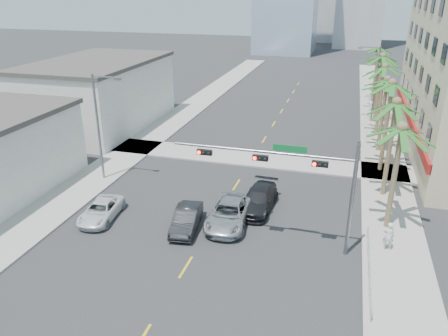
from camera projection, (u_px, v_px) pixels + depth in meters
name	position (u px, v px, depth m)	size (l,w,h in m)	color
ground	(158.00, 312.00, 22.15)	(260.00, 260.00, 0.00)	#262628
sidewalk_right	(386.00, 181.00, 36.83)	(4.00, 120.00, 0.15)	gray
sidewalk_left	(128.00, 153.00, 42.90)	(4.00, 120.00, 0.15)	gray
sidewalk_cross	(252.00, 158.00, 41.64)	(80.00, 4.00, 0.15)	gray
building_left_far	(100.00, 95.00, 50.53)	(11.00, 18.00, 7.20)	beige
traffic_signal_mast	(298.00, 173.00, 25.79)	(11.12, 0.54, 7.20)	slate
palm_tree_0	(402.00, 129.00, 27.13)	(4.80, 4.80, 7.80)	brown
palm_tree_1	(397.00, 103.00, 31.61)	(4.80, 4.80, 8.16)	brown
palm_tree_2	(392.00, 84.00, 36.08)	(4.80, 4.80, 8.52)	brown
palm_tree_3	(387.00, 81.00, 40.97)	(4.80, 4.80, 7.80)	brown
palm_tree_4	(385.00, 68.00, 45.44)	(4.80, 4.80, 8.16)	brown
palm_tree_5	(383.00, 57.00, 49.92)	(4.80, 4.80, 8.52)	brown
palm_tree_6	(380.00, 57.00, 54.80)	(4.80, 4.80, 7.80)	brown
palm_tree_7	(379.00, 48.00, 59.28)	(4.80, 4.80, 8.16)	brown
streetlight_left	(100.00, 123.00, 35.40)	(2.55, 0.25, 9.00)	slate
streetlight_right	(374.00, 80.00, 51.13)	(2.55, 0.25, 9.00)	slate
guardrail	(369.00, 267.00, 24.61)	(0.08, 8.08, 1.00)	silver
car_parked_far	(101.00, 211.00, 30.84)	(2.09, 4.52, 1.26)	silver
car_lane_left	(186.00, 219.00, 29.53)	(1.54, 4.42, 1.45)	black
car_lane_center	(229.00, 213.00, 30.13)	(2.62, 5.67, 1.58)	silver
car_lane_right	(258.00, 199.00, 32.14)	(2.17, 5.35, 1.55)	black
pedestrian	(389.00, 236.00, 26.86)	(0.68, 0.45, 1.86)	silver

